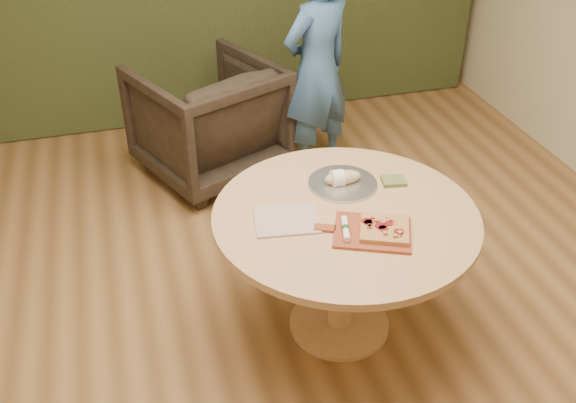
% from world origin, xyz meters
% --- Properties ---
extents(room_shell, '(5.04, 6.04, 2.84)m').
position_xyz_m(room_shell, '(0.00, 0.00, 1.40)').
color(room_shell, '#9B6D3E').
rests_on(room_shell, ground).
extents(pedestal_table, '(1.30, 1.30, 0.75)m').
position_xyz_m(pedestal_table, '(0.22, 0.13, 0.61)').
color(pedestal_table, tan).
rests_on(pedestal_table, ground).
extents(pizza_paddle, '(0.47, 0.40, 0.01)m').
position_xyz_m(pizza_paddle, '(0.27, -0.06, 0.76)').
color(pizza_paddle, '#9A4227').
rests_on(pizza_paddle, pedestal_table).
extents(flatbread_pizza, '(0.29, 0.29, 0.04)m').
position_xyz_m(flatbread_pizza, '(0.34, -0.08, 0.78)').
color(flatbread_pizza, tan).
rests_on(flatbread_pizza, pizza_paddle).
extents(cutlery_roll, '(0.07, 0.20, 0.03)m').
position_xyz_m(cutlery_roll, '(0.16, -0.03, 0.78)').
color(cutlery_roll, white).
rests_on(cutlery_roll, pizza_paddle).
extents(newspaper, '(0.33, 0.29, 0.01)m').
position_xyz_m(newspaper, '(-0.07, 0.14, 0.76)').
color(newspaper, white).
rests_on(newspaper, pedestal_table).
extents(serving_tray, '(0.36, 0.36, 0.02)m').
position_xyz_m(serving_tray, '(0.30, 0.37, 0.76)').
color(serving_tray, silver).
rests_on(serving_tray, pedestal_table).
extents(bread_roll, '(0.19, 0.09, 0.09)m').
position_xyz_m(bread_roll, '(0.29, 0.37, 0.79)').
color(bread_roll, '#E2C289').
rests_on(bread_roll, serving_tray).
extents(green_packet, '(0.14, 0.12, 0.02)m').
position_xyz_m(green_packet, '(0.56, 0.32, 0.76)').
color(green_packet, '#4C5C29').
rests_on(green_packet, pedestal_table).
extents(armchair, '(1.17, 1.14, 0.93)m').
position_xyz_m(armchair, '(-0.15, 1.95, 0.47)').
color(armchair, black).
rests_on(armchair, ground).
extents(person_standing, '(0.69, 0.59, 1.60)m').
position_xyz_m(person_standing, '(0.61, 1.77, 0.80)').
color(person_standing, '#3B659B').
rests_on(person_standing, ground).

